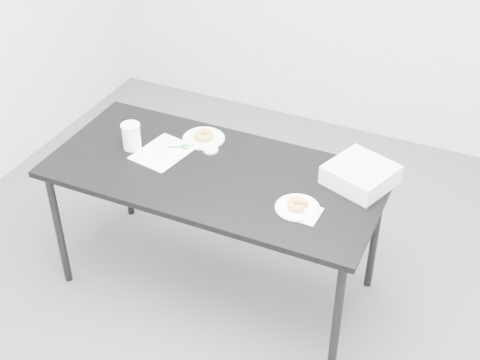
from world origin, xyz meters
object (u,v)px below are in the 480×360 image
at_px(scorecard, 163,152).
at_px(coffee_cup, 131,136).
at_px(bakery_box, 361,175).
at_px(table, 215,180).
at_px(plate_near, 297,208).
at_px(donut_far, 204,135).
at_px(plate_far, 204,138).
at_px(pen, 181,146).
at_px(donut_near, 298,204).

bearing_deg(scorecard, coffee_cup, -160.73).
height_order(coffee_cup, bakery_box, coffee_cup).
distance_m(table, plate_near, 0.50).
height_order(donut_far, bakery_box, bakery_box).
xyz_separation_m(plate_far, bakery_box, (0.88, -0.03, 0.05)).
bearing_deg(pen, coffee_cup, 172.35).
relative_size(donut_near, plate_far, 0.43).
bearing_deg(plate_far, donut_near, -27.75).
relative_size(table, bakery_box, 5.87).
bearing_deg(plate_far, plate_near, -27.75).
bearing_deg(donut_near, plate_near, 0.00).
xyz_separation_m(table, plate_near, (0.49, -0.11, 0.06)).
bearing_deg(coffee_cup, scorecard, 9.09).
xyz_separation_m(pen, plate_far, (0.07, 0.13, -0.00)).
bearing_deg(plate_near, scorecard, 169.68).
distance_m(plate_near, coffee_cup, 0.98).
distance_m(pen, plate_near, 0.78).
height_order(table, coffee_cup, coffee_cup).
bearing_deg(scorecard, pen, 63.73).
relative_size(donut_near, bakery_box, 0.34).
height_order(donut_near, donut_far, same).
xyz_separation_m(plate_near, bakery_box, (0.20, 0.32, 0.04)).
bearing_deg(donut_near, table, 167.22).
distance_m(donut_near, plate_far, 0.76).
bearing_deg(coffee_cup, donut_far, 38.04).
bearing_deg(scorecard, plate_near, -0.13).
bearing_deg(donut_near, donut_far, 152.25).
distance_m(scorecard, pen, 0.10).
xyz_separation_m(donut_near, coffee_cup, (-0.97, 0.12, 0.05)).
xyz_separation_m(coffee_cup, bakery_box, (1.18, 0.20, -0.02)).
xyz_separation_m(pen, plate_near, (0.74, -0.23, -0.00)).
xyz_separation_m(pen, donut_near, (0.74, -0.23, 0.02)).
height_order(scorecard, donut_near, donut_near).
distance_m(pen, plate_far, 0.15).
bearing_deg(table, bakery_box, 16.48).
bearing_deg(plate_far, bakery_box, -2.26).
bearing_deg(plate_near, donut_near, 0.00).
relative_size(pen, plate_near, 0.66).
distance_m(pen, coffee_cup, 0.26).
bearing_deg(plate_far, pen, -119.21).
xyz_separation_m(pen, coffee_cup, (-0.23, -0.11, 0.06)).
height_order(plate_near, coffee_cup, coffee_cup).
height_order(scorecard, plate_near, plate_near).
relative_size(table, coffee_cup, 11.95).
xyz_separation_m(scorecard, plate_far, (0.13, 0.21, 0.00)).
height_order(table, plate_far, plate_far).
relative_size(pen, plate_far, 0.61).
relative_size(scorecard, donut_near, 3.04).
distance_m(table, pen, 0.29).
relative_size(coffee_cup, bakery_box, 0.49).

